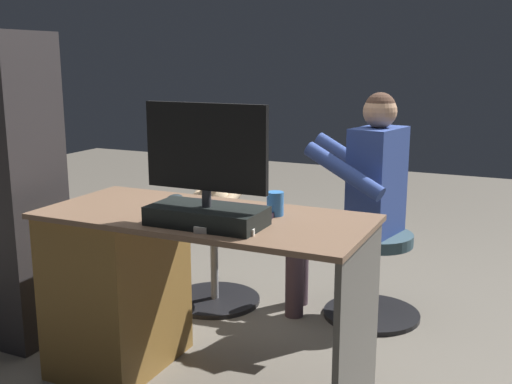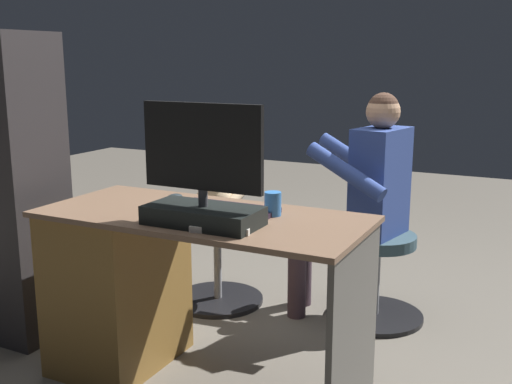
{
  "view_description": "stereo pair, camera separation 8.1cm",
  "coord_description": "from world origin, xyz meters",
  "px_view_note": "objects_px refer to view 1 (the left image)",
  "views": [
    {
      "loc": [
        -1.2,
        2.54,
        1.37
      ],
      "look_at": [
        -0.07,
        0.08,
        0.78
      ],
      "focal_mm": 43.09,
      "sensor_mm": 36.0,
      "label": 1
    },
    {
      "loc": [
        -1.27,
        2.5,
        1.37
      ],
      "look_at": [
        -0.07,
        0.08,
        0.78
      ],
      "focal_mm": 43.09,
      "sensor_mm": 36.0,
      "label": 2
    }
  ],
  "objects_px": {
    "office_chair_teddy": "(214,258)",
    "person": "(358,190)",
    "computer_mouse": "(175,199)",
    "visitor_chair": "(373,270)",
    "desk": "(134,283)",
    "teddy_bear": "(214,193)",
    "cup": "(275,204)",
    "keyboard": "(230,208)",
    "monitor": "(206,189)",
    "tv_remote": "(185,207)"
  },
  "relations": [
    {
      "from": "desk",
      "to": "person",
      "type": "xyz_separation_m",
      "value": [
        -0.73,
        -0.97,
        0.3
      ]
    },
    {
      "from": "office_chair_teddy",
      "to": "person",
      "type": "bearing_deg",
      "value": -168.3
    },
    {
      "from": "office_chair_teddy",
      "to": "teddy_bear",
      "type": "bearing_deg",
      "value": -90.0
    },
    {
      "from": "computer_mouse",
      "to": "teddy_bear",
      "type": "height_order",
      "value": "teddy_bear"
    },
    {
      "from": "tv_remote",
      "to": "office_chair_teddy",
      "type": "bearing_deg",
      "value": -55.08
    },
    {
      "from": "desk",
      "to": "monitor",
      "type": "bearing_deg",
      "value": 163.01
    },
    {
      "from": "office_chair_teddy",
      "to": "teddy_bear",
      "type": "distance_m",
      "value": 0.38
    },
    {
      "from": "keyboard",
      "to": "visitor_chair",
      "type": "height_order",
      "value": "keyboard"
    },
    {
      "from": "keyboard",
      "to": "office_chair_teddy",
      "type": "xyz_separation_m",
      "value": [
        0.47,
        -0.71,
        -0.5
      ]
    },
    {
      "from": "cup",
      "to": "tv_remote",
      "type": "height_order",
      "value": "cup"
    },
    {
      "from": "monitor",
      "to": "cup",
      "type": "bearing_deg",
      "value": -126.44
    },
    {
      "from": "desk",
      "to": "teddy_bear",
      "type": "distance_m",
      "value": 0.86
    },
    {
      "from": "keyboard",
      "to": "person",
      "type": "bearing_deg",
      "value": -109.05
    },
    {
      "from": "cup",
      "to": "teddy_bear",
      "type": "relative_size",
      "value": 0.25
    },
    {
      "from": "desk",
      "to": "cup",
      "type": "xyz_separation_m",
      "value": [
        -0.63,
        -0.1,
        0.4
      ]
    },
    {
      "from": "monitor",
      "to": "office_chair_teddy",
      "type": "bearing_deg",
      "value": -62.5
    },
    {
      "from": "desk",
      "to": "cup",
      "type": "relative_size",
      "value": 14.04
    },
    {
      "from": "visitor_chair",
      "to": "person",
      "type": "bearing_deg",
      "value": 11.7
    },
    {
      "from": "desk",
      "to": "monitor",
      "type": "relative_size",
      "value": 2.72
    },
    {
      "from": "cup",
      "to": "desk",
      "type": "bearing_deg",
      "value": 9.34
    },
    {
      "from": "visitor_chair",
      "to": "keyboard",
      "type": "bearing_deg",
      "value": 66.11
    },
    {
      "from": "teddy_bear",
      "to": "visitor_chair",
      "type": "xyz_separation_m",
      "value": [
        -0.87,
        -0.17,
        -0.37
      ]
    },
    {
      "from": "office_chair_teddy",
      "to": "visitor_chair",
      "type": "distance_m",
      "value": 0.88
    },
    {
      "from": "computer_mouse",
      "to": "office_chair_teddy",
      "type": "xyz_separation_m",
      "value": [
        0.19,
        -0.69,
        -0.51
      ]
    },
    {
      "from": "desk",
      "to": "computer_mouse",
      "type": "bearing_deg",
      "value": -139.06
    },
    {
      "from": "teddy_bear",
      "to": "keyboard",
      "type": "bearing_deg",
      "value": 123.03
    },
    {
      "from": "keyboard",
      "to": "visitor_chair",
      "type": "bearing_deg",
      "value": -113.89
    },
    {
      "from": "desk",
      "to": "keyboard",
      "type": "xyz_separation_m",
      "value": [
        -0.43,
        -0.1,
        0.36
      ]
    },
    {
      "from": "computer_mouse",
      "to": "visitor_chair",
      "type": "relative_size",
      "value": 0.19
    },
    {
      "from": "computer_mouse",
      "to": "person",
      "type": "height_order",
      "value": "person"
    },
    {
      "from": "keyboard",
      "to": "visitor_chair",
      "type": "relative_size",
      "value": 0.81
    },
    {
      "from": "keyboard",
      "to": "cup",
      "type": "distance_m",
      "value": 0.2
    },
    {
      "from": "computer_mouse",
      "to": "tv_remote",
      "type": "xyz_separation_m",
      "value": [
        -0.1,
        0.08,
        -0.01
      ]
    },
    {
      "from": "monitor",
      "to": "tv_remote",
      "type": "distance_m",
      "value": 0.31
    },
    {
      "from": "monitor",
      "to": "office_chair_teddy",
      "type": "relative_size",
      "value": 0.96
    },
    {
      "from": "monitor",
      "to": "keyboard",
      "type": "relative_size",
      "value": 1.18
    },
    {
      "from": "cup",
      "to": "keyboard",
      "type": "bearing_deg",
      "value": 1.59
    },
    {
      "from": "tv_remote",
      "to": "office_chair_teddy",
      "type": "distance_m",
      "value": 0.95
    },
    {
      "from": "desk",
      "to": "teddy_bear",
      "type": "xyz_separation_m",
      "value": [
        0.04,
        -0.82,
        0.24
      ]
    },
    {
      "from": "keyboard",
      "to": "visitor_chair",
      "type": "distance_m",
      "value": 1.1
    },
    {
      "from": "keyboard",
      "to": "tv_remote",
      "type": "bearing_deg",
      "value": 15.09
    },
    {
      "from": "desk",
      "to": "person",
      "type": "bearing_deg",
      "value": -126.95
    },
    {
      "from": "monitor",
      "to": "person",
      "type": "relative_size",
      "value": 0.41
    },
    {
      "from": "office_chair_teddy",
      "to": "monitor",
      "type": "bearing_deg",
      "value": 117.5
    },
    {
      "from": "monitor",
      "to": "person",
      "type": "bearing_deg",
      "value": -104.17
    },
    {
      "from": "computer_mouse",
      "to": "visitor_chair",
      "type": "bearing_deg",
      "value": -128.18
    },
    {
      "from": "monitor",
      "to": "tv_remote",
      "type": "height_order",
      "value": "monitor"
    },
    {
      "from": "tv_remote",
      "to": "keyboard",
      "type": "bearing_deg",
      "value": -150.5
    },
    {
      "from": "keyboard",
      "to": "desk",
      "type": "bearing_deg",
      "value": 12.84
    },
    {
      "from": "office_chair_teddy",
      "to": "visitor_chair",
      "type": "relative_size",
      "value": 1.0
    }
  ]
}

